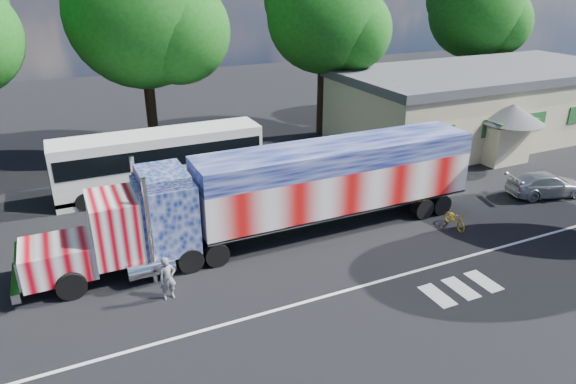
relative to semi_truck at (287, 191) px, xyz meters
name	(u,v)px	position (x,y,z in m)	size (l,w,h in m)	color
ground	(316,255)	(0.40, -2.19, -2.35)	(100.00, 100.00, 0.00)	black
lane_markings	(398,289)	(2.11, -5.96, -2.34)	(30.00, 2.67, 0.01)	silver
semi_truck	(287,191)	(0.00, 0.00, 0.00)	(21.41, 3.38, 4.56)	black
coach_bus	(160,160)	(-4.13, 8.39, -0.59)	(11.66, 2.71, 3.39)	silver
hall_building	(483,103)	(20.33, 8.66, 0.27)	(22.40, 12.80, 5.20)	beige
parked_car	(546,184)	(15.32, -1.72, -1.70)	(1.82, 4.48, 1.30)	#B4B5B9
woman	(168,278)	(-6.31, -2.69, -1.47)	(0.64, 0.42, 1.75)	slate
bicycle	(455,219)	(7.89, -2.66, -1.91)	(0.59, 1.68, 0.88)	gold
tree_ne_a	(326,16)	(9.80, 14.47, 6.42)	(8.73, 8.31, 12.99)	black
tree_far_ne	(477,12)	(27.37, 17.69, 6.06)	(8.90, 8.48, 12.70)	black
tree_n_mid	(144,14)	(-3.04, 14.82, 6.94)	(9.89, 9.42, 14.06)	black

